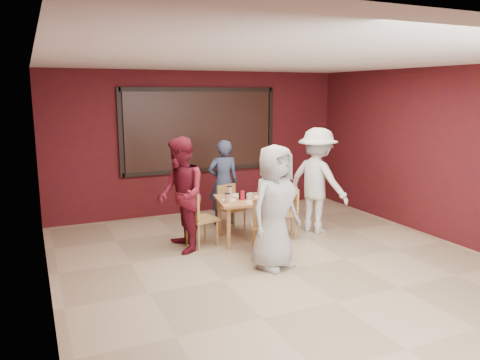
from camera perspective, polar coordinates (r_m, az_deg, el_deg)
name	(u,v)px	position (r m, az deg, el deg)	size (l,w,h in m)	color
floor	(287,269)	(6.57, 5.78, -10.75)	(7.00, 7.00, 0.00)	tan
window_blinds	(201,130)	(9.29, -4.82, 6.07)	(3.00, 0.02, 1.50)	black
dining_table	(245,204)	(7.53, 0.67, -2.91)	(1.04, 1.04, 0.86)	tan
chair_front	(267,223)	(6.86, 3.28, -5.31)	(0.56, 0.56, 0.90)	#B98C48
chair_back	(230,205)	(8.20, -1.25, -3.03)	(0.46, 0.46, 0.80)	#B98C48
chair_left	(198,216)	(7.32, -5.19, -4.37)	(0.51, 0.51, 0.88)	#B98C48
chair_right	(289,209)	(7.79, 5.95, -3.59)	(0.53, 0.53, 0.85)	#B98C48
diner_front	(275,207)	(6.37, 4.25, -3.33)	(0.84, 0.54, 1.71)	#ADADAD
diner_back	(223,183)	(8.47, -2.06, -0.31)	(0.57, 0.37, 1.56)	#323D59
diner_left	(181,195)	(7.07, -7.23, -1.82)	(0.85, 0.66, 1.75)	maroon
diner_right	(317,181)	(8.10, 9.39, -0.08)	(1.16, 0.67, 1.80)	silver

